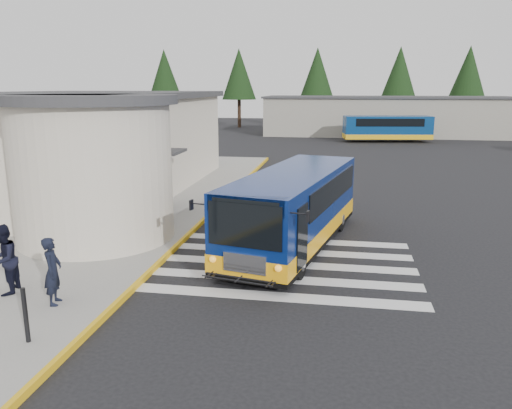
% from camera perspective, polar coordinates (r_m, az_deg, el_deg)
% --- Properties ---
extents(ground, '(140.00, 140.00, 0.00)m').
position_cam_1_polar(ground, '(15.83, 4.95, -5.93)').
color(ground, black).
rests_on(ground, ground).
extents(sidewalk, '(10.00, 34.00, 0.15)m').
position_cam_1_polar(sidewalk, '(22.06, -18.10, -0.81)').
color(sidewalk, gray).
rests_on(sidewalk, ground).
extents(curb_strip, '(0.12, 34.00, 0.16)m').
position_cam_1_polar(curb_strip, '(20.26, -5.58, -1.40)').
color(curb_strip, gold).
rests_on(curb_strip, ground).
extents(station_building, '(12.70, 18.70, 4.80)m').
position_cam_1_polar(station_building, '(25.02, -19.23, 6.53)').
color(station_building, beige).
rests_on(station_building, ground).
extents(crosswalk, '(8.00, 5.35, 0.01)m').
position_cam_1_polar(crosswalk, '(15.12, 2.80, -6.80)').
color(crosswalk, silver).
rests_on(crosswalk, ground).
extents(depot_building, '(26.40, 8.40, 4.20)m').
position_cam_1_polar(depot_building, '(57.20, 14.63, 9.78)').
color(depot_building, gray).
rests_on(depot_building, ground).
extents(tree_line, '(58.40, 4.40, 10.00)m').
position_cam_1_polar(tree_line, '(65.14, 14.54, 14.28)').
color(tree_line, black).
rests_on(tree_line, ground).
extents(transit_bus, '(4.47, 9.19, 2.52)m').
position_cam_1_polar(transit_bus, '(16.46, 4.32, -0.78)').
color(transit_bus, navy).
rests_on(transit_bus, ground).
extents(pedestrian_a, '(0.53, 0.68, 1.64)m').
position_cam_1_polar(pedestrian_a, '(12.79, -22.22, -7.04)').
color(pedestrian_a, black).
rests_on(pedestrian_a, sidewalk).
extents(pedestrian_b, '(0.85, 0.99, 1.77)m').
position_cam_1_polar(pedestrian_b, '(13.88, -26.89, -5.65)').
color(pedestrian_b, black).
rests_on(pedestrian_b, sidewalk).
extents(bollard, '(0.10, 0.10, 1.16)m').
position_cam_1_polar(bollard, '(11.25, -24.84, -11.41)').
color(bollard, black).
rests_on(bollard, sidewalk).
extents(far_bus_a, '(8.52, 3.50, 2.13)m').
position_cam_1_polar(far_bus_a, '(50.19, 14.75, 8.51)').
color(far_bus_a, navy).
rests_on(far_bus_a, ground).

